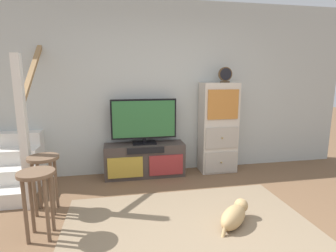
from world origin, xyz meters
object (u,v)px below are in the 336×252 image
Objects in this scene: bar_stool_far at (44,171)px; dog at (234,215)px; media_console at (145,160)px; desk_clock at (225,75)px; television at (144,120)px; bar_stool_near at (37,188)px; side_cabinet at (218,128)px.

dog is at bearing -18.81° from bar_stool_far.
desk_clock is at bearing -0.22° from media_console.
bar_stool_far is (-1.23, -0.94, -0.38)m from television.
media_console is at bearing 50.76° from bar_stool_near.
side_cabinet is 6.05× the size of desk_clock.
desk_clock reaches higher than bar_stool_near.
media_console is 1.78m from dog.
bar_stool_near is 1.99m from dog.
bar_stool_far is (-2.44, -0.93, -0.22)m from side_cabinet.
side_cabinet reaches higher than bar_stool_near.
media_console is 1.83m from desk_clock.
media_console is 0.85× the size of side_cabinet.
desk_clock is 3.03m from bar_stool_near.
bar_stool_far is 2.16m from dog.
television is 1.96m from dog.
media_console is 1.23× the size of television.
bar_stool_far is (-1.23, -0.92, 0.24)m from media_console.
television is 2.18× the size of dog.
television is 1.60m from bar_stool_far.
bar_stool_near reaches higher than dog.
desk_clock reaches higher than media_console.
side_cabinet is at bearing 20.85° from bar_stool_far.
dog is at bearing -104.86° from side_cabinet.
side_cabinet reaches higher than dog.
media_console is 1.86m from bar_stool_near.
bar_stool_near is 1.01× the size of bar_stool_far.
television reaches higher than media_console.
desk_clock is (1.28, -0.00, 1.31)m from media_console.
side_cabinet is (1.20, -0.01, -0.16)m from television.
side_cabinet is 2.16× the size of bar_stool_far.
side_cabinet is 2.62m from bar_stool_far.
bar_stool_far reaches higher than media_console.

